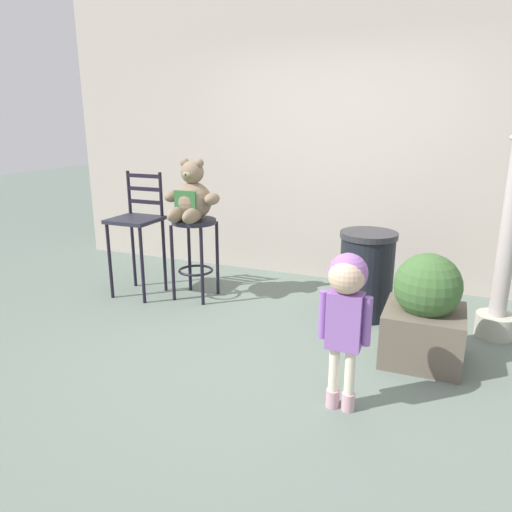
{
  "coord_description": "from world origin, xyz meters",
  "views": [
    {
      "loc": [
        1.16,
        -3.03,
        1.67
      ],
      "look_at": [
        -0.2,
        0.27,
        0.66
      ],
      "focal_mm": 33.75,
      "sensor_mm": 36.0,
      "label": 1
    }
  ],
  "objects": [
    {
      "name": "building_wall",
      "position": [
        0.0,
        2.04,
        1.84
      ],
      "size": [
        6.35,
        0.3,
        3.67
      ],
      "primitive_type": "cube",
      "color": "#B8AC9F",
      "rests_on": "ground_plane"
    },
    {
      "name": "bar_stool_with_teddy",
      "position": [
        -1.06,
        0.83,
        0.56
      ],
      "size": [
        0.42,
        0.42,
        0.77
      ],
      "color": "#23242F",
      "rests_on": "ground_plane"
    },
    {
      "name": "trash_bin",
      "position": [
        0.54,
        0.99,
        0.38
      ],
      "size": [
        0.49,
        0.49,
        0.76
      ],
      "color": "black",
      "rests_on": "ground_plane"
    },
    {
      "name": "bar_chair_empty",
      "position": [
        -1.62,
        0.72,
        0.69
      ],
      "size": [
        0.44,
        0.44,
        1.19
      ],
      "color": "#23242F",
      "rests_on": "ground_plane"
    },
    {
      "name": "teddy_bear",
      "position": [
        -1.06,
        0.8,
        0.98
      ],
      "size": [
        0.54,
        0.48,
        0.56
      ],
      "color": "#806B54",
      "rests_on": "bar_stool_with_teddy"
    },
    {
      "name": "ground_plane",
      "position": [
        0.0,
        0.0,
        0.0
      ],
      "size": [
        24.0,
        24.0,
        0.0
      ],
      "primitive_type": "plane",
      "color": "slate"
    },
    {
      "name": "child_walking",
      "position": [
        0.66,
        -0.49,
        0.7
      ],
      "size": [
        0.3,
        0.24,
        0.96
      ],
      "rotation": [
        0.0,
        0.0,
        0.87
      ],
      "color": "#C89AA8",
      "rests_on": "ground_plane"
    },
    {
      "name": "planter_with_shrub",
      "position": [
        1.06,
        0.33,
        0.36
      ],
      "size": [
        0.54,
        0.54,
        0.79
      ],
      "color": "#62584A",
      "rests_on": "ground_plane"
    }
  ]
}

